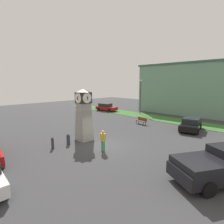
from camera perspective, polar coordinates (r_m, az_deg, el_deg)
The scene contains 12 objects.
ground_plane at distance 15.63m, azimuth -2.31°, elevation -10.82°, with size 75.97×75.97×0.00m, color #38383A.
clock_tower at distance 16.67m, azimuth -9.17°, elevation -1.31°, with size 1.45×1.45×4.87m.
bollard_near_tower at distance 16.10m, azimuth -14.10°, elevation -8.64°, with size 0.30×0.30×0.97m.
bollard_mid_row at distance 15.53m, azimuth -18.84°, elevation -9.55°, with size 0.23×0.23×0.97m.
car_far_lot at distance 22.09m, azimuth 24.37°, elevation -3.63°, with size 2.80×4.56×1.44m.
car_silver_hatch at distance 34.21m, azimuth -1.92°, elevation 1.60°, with size 4.44×2.44×1.50m.
pickup_truck at distance 11.61m, azimuth 31.44°, elevation -14.69°, with size 4.35×5.45×1.85m.
bench at distance 23.56m, azimuth 9.59°, elevation -2.68°, with size 1.65×0.73×0.90m.
pedestrian_crossing_lot at distance 14.05m, azimuth -2.96°, elevation -8.93°, with size 0.44×0.31×1.71m.
street_lamp_near_road at distance 31.25m, azimuth 9.28°, elevation 5.78°, with size 0.50×0.24×6.01m.
warehouse_blue_far at distance 34.71m, azimuth 25.14°, elevation 6.88°, with size 18.79×9.83×8.79m.
grass_verge_far at distance 27.79m, azimuth 15.85°, elevation -2.12°, with size 45.58×4.01×0.04m, color #386B2D.
Camera 1 is at (10.94, -9.77, 5.40)m, focal length 28.00 mm.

